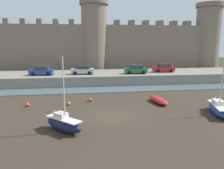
% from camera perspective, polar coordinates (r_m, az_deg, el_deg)
% --- Properties ---
extents(ground_plane, '(160.00, 160.00, 0.00)m').
position_cam_1_polar(ground_plane, '(23.01, 0.14, -8.09)').
color(ground_plane, '#382D23').
extents(water_channel, '(80.00, 4.50, 0.10)m').
position_cam_1_polar(water_channel, '(34.88, -2.69, -1.37)').
color(water_channel, slate).
rests_on(water_channel, ground).
extents(quay_road, '(67.88, 10.00, 1.79)m').
position_cam_1_polar(quay_road, '(41.82, -3.60, 1.88)').
color(quay_road, gray).
rests_on(quay_road, ground).
extents(castle, '(62.41, 6.53, 19.71)m').
position_cam_1_polar(castle, '(51.54, -4.56, 10.54)').
color(castle, '#7A6B5B').
rests_on(castle, ground).
extents(sailboat_near_channel_right, '(3.69, 3.63, 6.46)m').
position_cam_1_polar(sailboat_near_channel_right, '(19.37, -12.55, -9.95)').
color(sailboat_near_channel_right, '#141E3D').
rests_on(sailboat_near_channel_right, ground).
extents(rowboat_foreground_left, '(1.88, 4.06, 0.74)m').
position_cam_1_polar(rowboat_foreground_left, '(27.99, 12.06, -4.01)').
color(rowboat_foreground_left, red).
rests_on(rowboat_foreground_left, ground).
extents(sailboat_foreground_right, '(2.75, 5.13, 5.66)m').
position_cam_1_polar(sailboat_foreground_right, '(25.75, 26.06, -5.73)').
color(sailboat_foreground_right, '#234793').
rests_on(sailboat_foreground_right, ground).
extents(mooring_buoy_near_channel, '(0.44, 0.44, 0.44)m').
position_cam_1_polar(mooring_buoy_near_channel, '(27.04, -11.23, -4.89)').
color(mooring_buoy_near_channel, orange).
rests_on(mooring_buoy_near_channel, ground).
extents(mooring_buoy_near_shore, '(0.48, 0.48, 0.48)m').
position_cam_1_polar(mooring_buoy_near_shore, '(28.26, -5.70, -3.98)').
color(mooring_buoy_near_shore, '#E04C1E').
rests_on(mooring_buoy_near_shore, ground).
extents(mooring_buoy_mid_mud, '(0.49, 0.49, 0.49)m').
position_cam_1_polar(mooring_buoy_mid_mud, '(27.84, -21.22, -4.92)').
color(mooring_buoy_mid_mud, '#E04C1E').
rests_on(mooring_buoy_mid_mud, ground).
extents(car_quay_east, '(4.21, 2.11, 1.62)m').
position_cam_1_polar(car_quay_east, '(43.57, 13.31, 4.20)').
color(car_quay_east, red).
rests_on(car_quay_east, quay_road).
extents(car_quay_centre_east, '(4.21, 2.11, 1.62)m').
position_cam_1_polar(car_quay_centre_east, '(40.36, -17.89, 3.44)').
color(car_quay_centre_east, '#263F99').
rests_on(car_quay_centre_east, quay_road).
extents(car_quay_west, '(4.21, 2.11, 1.62)m').
position_cam_1_polar(car_quay_west, '(40.48, 6.25, 3.93)').
color(car_quay_west, '#1E6638').
rests_on(car_quay_west, quay_road).
extents(car_quay_centre_west, '(4.21, 2.11, 1.62)m').
position_cam_1_polar(car_quay_centre_west, '(39.89, -7.64, 3.79)').
color(car_quay_centre_west, '#B2B5B7').
rests_on(car_quay_centre_west, quay_road).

